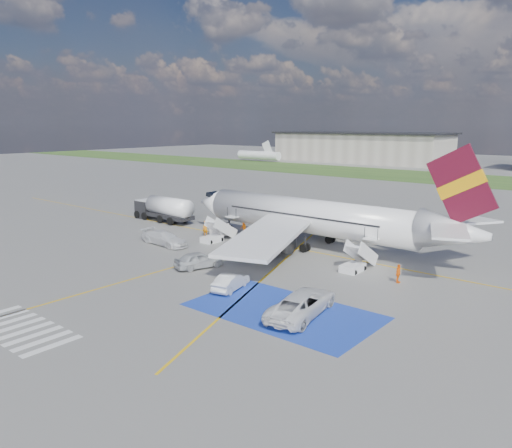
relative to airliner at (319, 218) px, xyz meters
The scene contains 20 objects.
ground 14.48m from the airliner, 96.14° to the right, with size 400.00×400.00×0.00m, color #60605E.
grass_strip 81.08m from the airliner, 91.06° to the left, with size 400.00×30.00×0.01m, color #2D4C1E.
taxiway_line_main 4.21m from the airliner, 126.97° to the right, with size 120.00×0.20×0.01m, color gold.
taxiway_line_cross 25.10m from the airliner, 105.17° to the right, with size 0.20×60.00×0.01m, color gold.
taxiway_line_diag 4.21m from the airliner, 126.97° to the right, with size 0.20×60.00×0.01m, color gold.
staging_box 20.19m from the airliner, 64.74° to the right, with size 14.00×8.00×0.01m, color #1B38A2.
crosswalk 32.35m from the airliner, 95.90° to the right, with size 9.00×4.00×0.01m.
terminal_west 129.04m from the airliner, 115.97° to the left, with size 60.00×22.00×10.00m, color gray.
airliner is the anchor object (origin of this frame).
airstairs_fwd 12.52m from the airliner, 154.30° to the right, with size 1.90×5.20×3.60m.
airstairs_aft 9.59m from the airliner, 35.25° to the right, with size 1.90×5.20×3.60m.
fuel_tanker 25.17m from the airliner, behind, with size 10.42×3.23×3.52m.
gpu_cart 13.12m from the airliner, 167.15° to the right, with size 2.20×1.49×1.77m.
car_silver_a 15.06m from the airliner, 107.42° to the right, with size 1.89×4.71×1.60m, color #A8ABAF.
car_silver_b 17.24m from the airliner, 82.56° to the right, with size 1.47×4.21×1.39m, color #ABAEB2.
van_white_a 20.38m from the airliner, 60.58° to the right, with size 2.79×6.06×2.27m, color silver.
van_white_b 17.70m from the airliner, 144.76° to the right, with size 2.15×5.28×2.07m, color silver.
crew_fwd 14.48m from the airliner, 163.13° to the right, with size 0.70×0.46×1.93m, color orange.
crew_nose 10.79m from the airliner, behind, with size 0.89×0.69×1.83m, color orange.
crew_aft 13.95m from the airliner, 27.05° to the right, with size 0.97×0.41×1.66m, color orange.
Camera 1 is at (30.72, -32.20, 13.70)m, focal length 35.00 mm.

